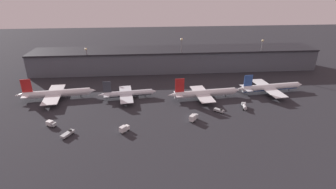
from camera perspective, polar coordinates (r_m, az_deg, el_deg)
The scene contains 15 objects.
ground at distance 146.45m, azimuth 5.13°, elevation -4.72°, with size 600.00×600.00×0.00m, color #26262B.
terminal_building at distance 219.97m, azimuth 1.61°, elevation 7.71°, with size 230.91×27.87×17.49m.
airplane_0 at distance 179.18m, azimuth -23.14°, elevation 0.21°, with size 48.65×33.09×14.44m.
airplane_1 at distance 168.07m, azimuth -8.81°, elevation 0.19°, with size 37.52×28.49×12.29m.
airplane_2 at distance 167.16m, azimuth 7.92°, elevation 0.28°, with size 47.89×27.71×14.56m.
airplane_3 at distance 187.60m, azimuth 21.31°, elevation 1.48°, with size 48.36×33.80×13.29m.
service_vehicle_0 at distance 140.94m, azimuth 5.56°, elevation -5.00°, with size 5.74×6.23×3.75m.
service_vehicle_1 at distance 152.11m, azimuth 11.05°, elevation -3.40°, with size 5.61×5.53×2.71m.
service_vehicle_2 at distance 136.85m, azimuth -20.99°, elevation -7.97°, with size 5.73×7.57×2.65m.
service_vehicle_3 at distance 132.46m, azimuth -9.55°, elevation -7.34°, with size 5.16×5.50×3.48m.
service_vehicle_4 at distance 159.99m, azimuth 16.28°, elevation -2.42°, with size 3.44×7.27×2.64m.
service_vehicle_5 at distance 148.33m, azimuth -24.14°, elevation -5.78°, with size 5.61×4.57×2.97m.
lamp_post_0 at distance 209.95m, azimuth -17.20°, elevation 7.52°, with size 1.80×1.80×22.66m.
lamp_post_1 at distance 205.90m, azimuth 2.93°, elevation 9.21°, with size 1.80×1.80×28.71m.
lamp_post_2 at distance 223.76m, azimuth 19.62°, elevation 8.75°, with size 1.80×1.80×26.57m.
Camera 1 is at (-23.63, -126.64, 69.64)m, focal length 28.00 mm.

